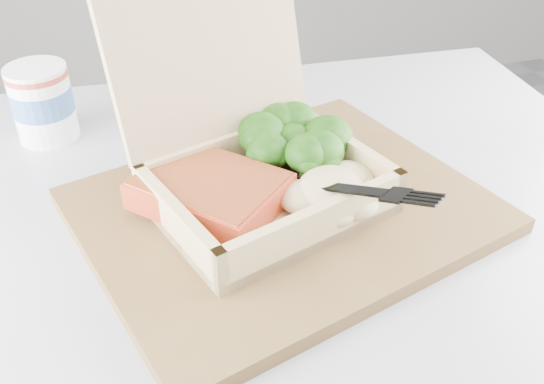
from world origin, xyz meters
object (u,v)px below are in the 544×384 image
object	(u,v)px
cafe_table	(298,380)
serving_tray	(283,210)
takeout_container	(249,150)
paper_cup	(42,101)

from	to	relation	value
cafe_table	serving_tray	size ratio (longest dim) A/B	2.31
cafe_table	takeout_container	distance (m)	0.26
cafe_table	serving_tray	distance (m)	0.20
takeout_container	paper_cup	bearing A→B (deg)	116.20
cafe_table	takeout_container	xyz separation A→B (m)	(-0.03, 0.08, 0.24)
cafe_table	paper_cup	world-z (taller)	paper_cup
serving_tray	paper_cup	world-z (taller)	paper_cup
serving_tray	takeout_container	bearing A→B (deg)	128.84
paper_cup	serving_tray	bearing A→B (deg)	-47.54
cafe_table	serving_tray	xyz separation A→B (m)	(-0.00, 0.05, 0.19)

